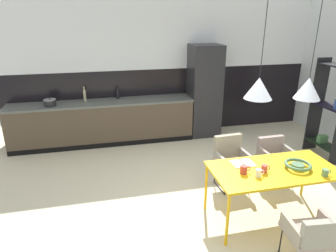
# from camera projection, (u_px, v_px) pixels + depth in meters

# --- Properties ---
(ground_plane) EXTENTS (9.05, 9.05, 0.00)m
(ground_plane) POSITION_uv_depth(u_px,v_px,m) (219.00, 216.00, 4.18)
(ground_plane) COLOR beige
(back_wall_splashback_dark) EXTENTS (6.96, 0.12, 1.48)m
(back_wall_splashback_dark) POSITION_uv_depth(u_px,v_px,m) (166.00, 101.00, 6.95)
(back_wall_splashback_dark) COLOR black
(back_wall_splashback_dark) RESTS_ON ground
(back_wall_panel_upper) EXTENTS (6.96, 0.12, 1.48)m
(back_wall_panel_upper) POSITION_uv_depth(u_px,v_px,m) (166.00, 34.00, 6.43)
(back_wall_panel_upper) COLOR silver
(back_wall_panel_upper) RESTS_ON back_wall_splashback_dark
(kitchen_counter) EXTENTS (3.80, 0.63, 0.91)m
(kitchen_counter) POSITION_uv_depth(u_px,v_px,m) (103.00, 122.00, 6.42)
(kitchen_counter) COLOR #4C3E2E
(kitchen_counter) RESTS_ON ground
(refrigerator_column) EXTENTS (0.66, 0.60, 2.01)m
(refrigerator_column) POSITION_uv_depth(u_px,v_px,m) (204.00, 91.00, 6.69)
(refrigerator_column) COLOR #232326
(refrigerator_column) RESTS_ON ground
(dining_table) EXTENTS (1.64, 0.82, 0.75)m
(dining_table) POSITION_uv_depth(u_px,v_px,m) (274.00, 172.00, 3.91)
(dining_table) COLOR gold
(dining_table) RESTS_ON ground
(armchair_far_side) EXTENTS (0.50, 0.48, 0.72)m
(armchair_far_side) POSITION_uv_depth(u_px,v_px,m) (274.00, 153.00, 4.95)
(armchair_far_side) COLOR gray
(armchair_far_side) RESTS_ON ground
(armchair_facing_counter) EXTENTS (0.53, 0.52, 0.73)m
(armchair_facing_counter) POSITION_uv_depth(u_px,v_px,m) (314.00, 233.00, 3.15)
(armchair_facing_counter) COLOR gray
(armchair_facing_counter) RESTS_ON ground
(armchair_by_stool) EXTENTS (0.52, 0.50, 0.82)m
(armchair_by_stool) POSITION_uv_depth(u_px,v_px,m) (230.00, 155.00, 4.78)
(armchair_by_stool) COLOR gray
(armchair_by_stool) RESTS_ON ground
(fruit_bowl) EXTENTS (0.34, 0.34, 0.07)m
(fruit_bowl) POSITION_uv_depth(u_px,v_px,m) (298.00, 165.00, 3.90)
(fruit_bowl) COLOR #4C704C
(fruit_bowl) RESTS_ON dining_table
(open_book) EXTENTS (0.29, 0.23, 0.02)m
(open_book) POSITION_uv_depth(u_px,v_px,m) (243.00, 163.00, 4.02)
(open_book) COLOR white
(open_book) RESTS_ON dining_table
(mug_tall_blue) EXTENTS (0.12, 0.08, 0.09)m
(mug_tall_blue) POSITION_uv_depth(u_px,v_px,m) (325.00, 173.00, 3.72)
(mug_tall_blue) COLOR #5B8456
(mug_tall_blue) RESTS_ON dining_table
(mug_wide_latte) EXTENTS (0.12, 0.08, 0.10)m
(mug_wide_latte) POSITION_uv_depth(u_px,v_px,m) (265.00, 169.00, 3.80)
(mug_wide_latte) COLOR #B23D33
(mug_wide_latte) RESTS_ON dining_table
(mug_dark_espresso) EXTENTS (0.14, 0.09, 0.11)m
(mug_dark_espresso) POSITION_uv_depth(u_px,v_px,m) (244.00, 169.00, 3.77)
(mug_dark_espresso) COLOR #B23D33
(mug_dark_espresso) RESTS_ON dining_table
(mug_short_terracotta) EXTENTS (0.12, 0.07, 0.10)m
(mug_short_terracotta) POSITION_uv_depth(u_px,v_px,m) (259.00, 173.00, 3.70)
(mug_short_terracotta) COLOR white
(mug_short_terracotta) RESTS_ON dining_table
(cooking_pot) EXTENTS (0.23, 0.23, 0.16)m
(cooking_pot) POSITION_uv_depth(u_px,v_px,m) (50.00, 103.00, 5.95)
(cooking_pot) COLOR black
(cooking_pot) RESTS_ON kitchen_counter
(bottle_spice_small) EXTENTS (0.06, 0.06, 0.31)m
(bottle_spice_small) POSITION_uv_depth(u_px,v_px,m) (85.00, 95.00, 6.26)
(bottle_spice_small) COLOR tan
(bottle_spice_small) RESTS_ON kitchen_counter
(bottle_oil_tall) EXTENTS (0.07, 0.07, 0.24)m
(bottle_oil_tall) POSITION_uv_depth(u_px,v_px,m) (118.00, 94.00, 6.46)
(bottle_oil_tall) COLOR black
(bottle_oil_tall) RESTS_ON kitchen_counter
(open_shelf_unit) EXTENTS (0.30, 0.78, 1.86)m
(open_shelf_unit) POSITION_uv_depth(u_px,v_px,m) (330.00, 111.00, 5.60)
(open_shelf_unit) COLOR black
(open_shelf_unit) RESTS_ON ground
(pendant_lamp_over_table_near) EXTENTS (0.32, 0.32, 1.22)m
(pendant_lamp_over_table_near) POSITION_uv_depth(u_px,v_px,m) (259.00, 88.00, 3.48)
(pendant_lamp_over_table_near) COLOR black
(pendant_lamp_over_table_far) EXTENTS (0.31, 0.31, 1.26)m
(pendant_lamp_over_table_far) POSITION_uv_depth(u_px,v_px,m) (308.00, 88.00, 3.63)
(pendant_lamp_over_table_far) COLOR black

